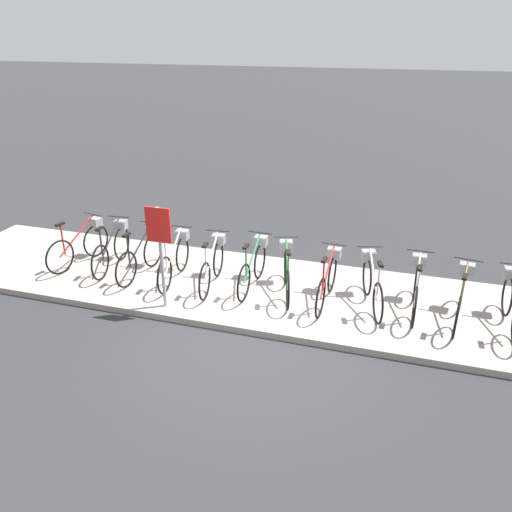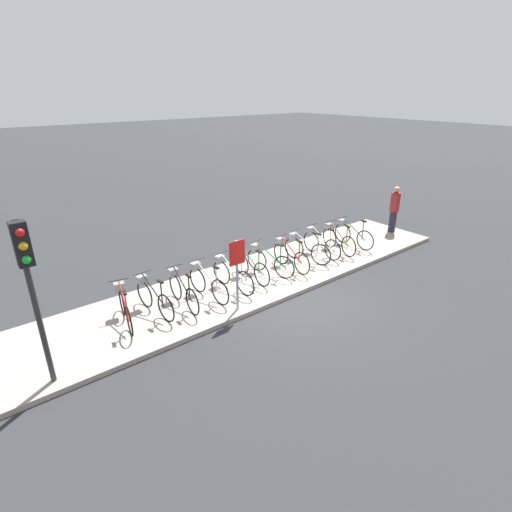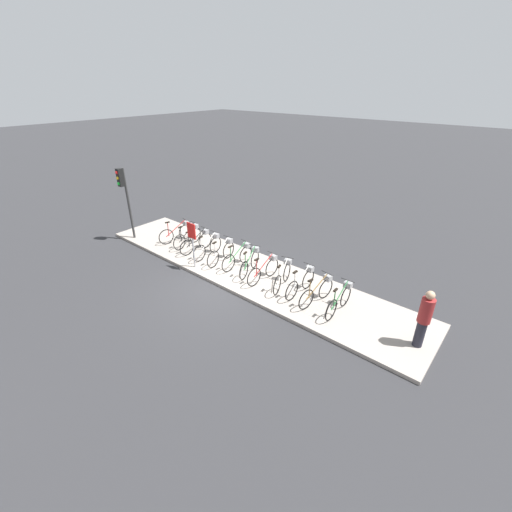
# 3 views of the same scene
# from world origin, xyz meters

# --- Properties ---
(ground_plane) EXTENTS (120.00, 120.00, 0.00)m
(ground_plane) POSITION_xyz_m (0.00, 0.00, 0.00)
(ground_plane) COLOR #2D2D30
(sidewalk) EXTENTS (13.89, 2.84, 0.12)m
(sidewalk) POSITION_xyz_m (0.00, 1.42, 0.06)
(sidewalk) COLOR #9E9389
(sidewalk) RESTS_ON ground_plane
(parked_bicycle_0) EXTENTS (0.52, 1.63, 1.02)m
(parked_bicycle_0) POSITION_xyz_m (-4.02, 1.44, 0.57)
(parked_bicycle_0) COLOR black
(parked_bicycle_0) RESTS_ON sidewalk
(parked_bicycle_1) EXTENTS (0.46, 1.65, 1.02)m
(parked_bicycle_1) POSITION_xyz_m (-3.30, 1.46, 0.57)
(parked_bicycle_1) COLOR black
(parked_bicycle_1) RESTS_ON sidewalk
(parked_bicycle_2) EXTENTS (0.46, 1.66, 1.02)m
(parked_bicycle_2) POSITION_xyz_m (-2.57, 1.33, 0.57)
(parked_bicycle_2) COLOR black
(parked_bicycle_2) RESTS_ON sidewalk
(parked_bicycle_3) EXTENTS (0.46, 1.65, 1.02)m
(parked_bicycle_3) POSITION_xyz_m (-1.86, 1.32, 0.57)
(parked_bicycle_3) COLOR black
(parked_bicycle_3) RESTS_ON sidewalk
(parked_bicycle_4) EXTENTS (0.46, 1.65, 1.02)m
(parked_bicycle_4) POSITION_xyz_m (-1.09, 1.31, 0.57)
(parked_bicycle_4) COLOR black
(parked_bicycle_4) RESTS_ON sidewalk
(parked_bicycle_5) EXTENTS (0.46, 1.66, 1.02)m
(parked_bicycle_5) POSITION_xyz_m (-0.33, 1.46, 0.57)
(parked_bicycle_5) COLOR black
(parked_bicycle_5) RESTS_ON sidewalk
(parked_bicycle_6) EXTENTS (0.60, 1.60, 1.02)m
(parked_bicycle_6) POSITION_xyz_m (0.31, 1.40, 0.57)
(parked_bicycle_6) COLOR black
(parked_bicycle_6) RESTS_ON sidewalk
(parked_bicycle_7) EXTENTS (0.46, 1.66, 1.02)m
(parked_bicycle_7) POSITION_xyz_m (1.08, 1.30, 0.57)
(parked_bicycle_7) COLOR black
(parked_bicycle_7) RESTS_ON sidewalk
(parked_bicycle_8) EXTENTS (0.60, 1.60, 1.02)m
(parked_bicycle_8) POSITION_xyz_m (1.83, 1.39, 0.57)
(parked_bicycle_8) COLOR black
(parked_bicycle_8) RESTS_ON sidewalk
(parked_bicycle_9) EXTENTS (0.46, 1.66, 1.02)m
(parked_bicycle_9) POSITION_xyz_m (2.57, 1.44, 0.57)
(parked_bicycle_9) COLOR black
(parked_bicycle_9) RESTS_ON sidewalk
(parked_bicycle_10) EXTENTS (0.46, 1.64, 1.02)m
(parked_bicycle_10) POSITION_xyz_m (3.28, 1.31, 0.57)
(parked_bicycle_10) COLOR black
(parked_bicycle_10) RESTS_ON sidewalk
(parked_bicycle_11) EXTENTS (0.46, 1.66, 1.02)m
(parked_bicycle_11) POSITION_xyz_m (4.06, 1.33, 0.57)
(parked_bicycle_11) COLOR black
(parked_bicycle_11) RESTS_ON sidewalk
(pedestrian) EXTENTS (0.34, 0.34, 1.75)m
(pedestrian) POSITION_xyz_m (6.44, 1.29, 1.04)
(pedestrian) COLOR #23232D
(pedestrian) RESTS_ON sidewalk
(traffic_light) EXTENTS (0.24, 0.40, 3.20)m
(traffic_light) POSITION_xyz_m (-5.88, 0.23, 2.43)
(traffic_light) COLOR #2D2D2D
(traffic_light) RESTS_ON sidewalk
(sign_post) EXTENTS (0.44, 0.07, 1.83)m
(sign_post) POSITION_xyz_m (-1.60, 0.29, 1.37)
(sign_post) COLOR #99999E
(sign_post) RESTS_ON sidewalk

